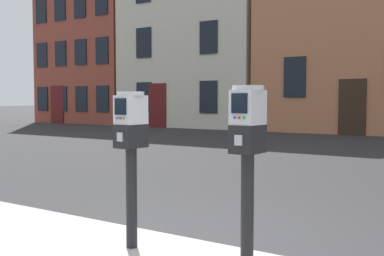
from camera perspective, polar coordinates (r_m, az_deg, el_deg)
name	(u,v)px	position (r m, az deg, el deg)	size (l,w,h in m)	color
parking_meter_near_kerb	(131,141)	(3.81, -7.39, -1.52)	(0.23, 0.26, 1.26)	black
parking_meter_twin_adjacent	(248,145)	(3.24, 6.75, -2.01)	(0.23, 0.26, 1.30)	black
townhouse_grey_stucco	(105,37)	(28.68, -10.46, 10.72)	(6.23, 5.50, 9.94)	brown
townhouse_green_painted	(212,24)	(25.07, 2.41, 12.47)	(7.32, 6.79, 10.50)	beige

